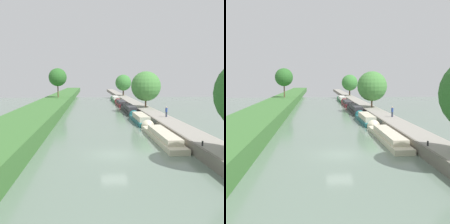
# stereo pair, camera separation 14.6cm
# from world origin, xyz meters

# --- Properties ---
(ground_plane) EXTENTS (160.00, 160.00, 0.00)m
(ground_plane) POSITION_xyz_m (0.00, 0.00, 0.00)
(ground_plane) COLOR slate
(right_towpath) EXTENTS (3.22, 260.00, 1.14)m
(right_towpath) POSITION_xyz_m (9.26, 0.00, 0.57)
(right_towpath) COLOR gray
(right_towpath) RESTS_ON ground_plane
(stone_quay) EXTENTS (0.25, 260.00, 1.19)m
(stone_quay) POSITION_xyz_m (7.53, 0.00, 0.59)
(stone_quay) COLOR #6B665B
(stone_quay) RESTS_ON ground_plane
(narrowboat_cream) EXTENTS (2.05, 14.52, 1.94)m
(narrowboat_cream) POSITION_xyz_m (6.15, 6.52, 0.48)
(narrowboat_cream) COLOR beige
(narrowboat_cream) RESTS_ON ground_plane
(narrowboat_teal) EXTENTS (2.05, 11.73, 2.11)m
(narrowboat_teal) POSITION_xyz_m (6.01, 19.66, 0.57)
(narrowboat_teal) COLOR #195B60
(narrowboat_teal) RESTS_ON ground_plane
(narrowboat_black) EXTENTS (1.99, 14.84, 2.21)m
(narrowboat_black) POSITION_xyz_m (6.07, 32.70, 0.68)
(narrowboat_black) COLOR black
(narrowboat_black) RESTS_ON ground_plane
(narrowboat_maroon) EXTENTS (2.15, 14.31, 2.04)m
(narrowboat_maroon) POSITION_xyz_m (6.12, 48.83, 0.55)
(narrowboat_maroon) COLOR maroon
(narrowboat_maroon) RESTS_ON ground_plane
(narrowboat_green) EXTENTS (2.15, 13.55, 2.23)m
(narrowboat_green) POSITION_xyz_m (5.98, 63.18, 0.62)
(narrowboat_green) COLOR #1E6033
(narrowboat_green) RESTS_ON ground_plane
(tree_rightbank_midnear) EXTENTS (6.28, 6.28, 7.63)m
(tree_rightbank_midnear) POSITION_xyz_m (9.57, 31.68, 5.62)
(tree_rightbank_midnear) COLOR brown
(tree_rightbank_midnear) RESTS_ON right_towpath
(tree_rightbank_midfar) EXTENTS (5.74, 5.74, 7.48)m
(tree_rightbank_midfar) POSITION_xyz_m (9.80, 72.40, 5.74)
(tree_rightbank_midfar) COLOR #4C3828
(tree_rightbank_midfar) RESTS_ON right_towpath
(tree_leftbank_downstream) EXTENTS (4.91, 4.91, 8.00)m
(tree_leftbank_downstream) POSITION_xyz_m (-10.98, 50.52, 7.58)
(tree_leftbank_downstream) COLOR brown
(tree_leftbank_downstream) RESTS_ON left_grassy_bank
(person_walking) EXTENTS (0.34, 0.34, 1.66)m
(person_walking) POSITION_xyz_m (9.89, 16.99, 2.01)
(person_walking) COLOR #282D42
(person_walking) RESTS_ON right_towpath
(mooring_bollard_near) EXTENTS (0.16, 0.16, 0.45)m
(mooring_bollard_near) POSITION_xyz_m (7.95, -1.70, 1.36)
(mooring_bollard_near) COLOR black
(mooring_bollard_near) RESTS_ON right_towpath
(mooring_bollard_far) EXTENTS (0.16, 0.16, 0.45)m
(mooring_bollard_far) POSITION_xyz_m (7.95, 68.74, 1.36)
(mooring_bollard_far) COLOR black
(mooring_bollard_far) RESTS_ON right_towpath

